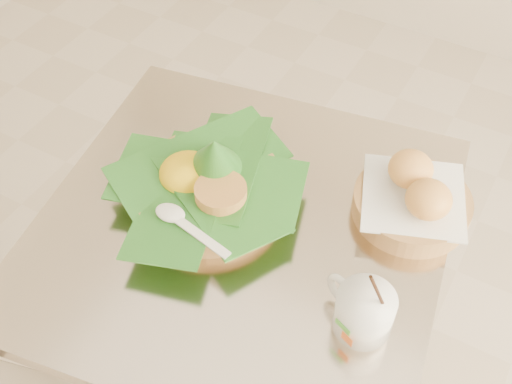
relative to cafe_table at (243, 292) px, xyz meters
The scene contains 4 objects.
cafe_table is the anchor object (origin of this frame).
rice_basket 0.28m from the cafe_table, 163.96° to the left, with size 0.34×0.34×0.17m.
bread_basket 0.40m from the cafe_table, 34.52° to the left, with size 0.23×0.23×0.11m.
coffee_mug 0.38m from the cafe_table, 17.34° to the right, with size 0.12×0.10×0.16m.
Camera 1 is at (0.45, -0.59, 1.64)m, focal length 45.00 mm.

